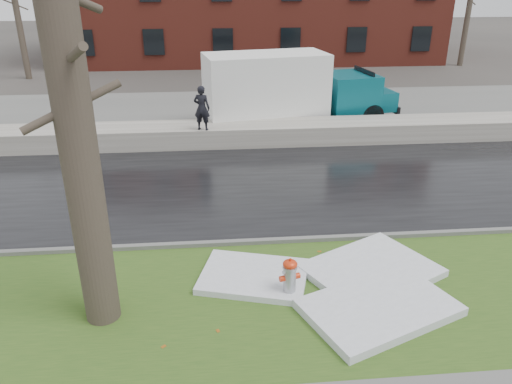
{
  "coord_description": "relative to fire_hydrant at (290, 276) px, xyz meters",
  "views": [
    {
      "loc": [
        -1.08,
        -9.38,
        6.07
      ],
      "look_at": [
        -0.06,
        1.87,
        1.0
      ],
      "focal_mm": 35.0,
      "sensor_mm": 36.0,
      "label": 1
    }
  ],
  "objects": [
    {
      "name": "ground",
      "position": [
        -0.34,
        1.17,
        -0.51
      ],
      "size": [
        120.0,
        120.0,
        0.0
      ],
      "primitive_type": "plane",
      "color": "#47423D",
      "rests_on": "ground"
    },
    {
      "name": "snow_patch_near",
      "position": [
        1.89,
        0.66,
        -0.39
      ],
      "size": [
        3.23,
        2.99,
        0.16
      ],
      "primitive_type": "cube",
      "rotation": [
        0.0,
        0.0,
        0.49
      ],
      "color": "silver",
      "rests_on": "verge"
    },
    {
      "name": "box_truck",
      "position": [
        1.73,
        11.75,
        1.11
      ],
      "size": [
        9.29,
        3.44,
        3.06
      ],
      "rotation": [
        0.0,
        0.0,
        0.18
      ],
      "color": "black",
      "rests_on": "ground"
    },
    {
      "name": "verge",
      "position": [
        -0.34,
        -0.08,
        -0.49
      ],
      "size": [
        60.0,
        4.5,
        0.04
      ],
      "primitive_type": "cube",
      "color": "#2C4D19",
      "rests_on": "ground"
    },
    {
      "name": "bg_tree_center",
      "position": [
        -6.34,
        27.17,
        2.82
      ],
      "size": [
        1.4,
        1.62,
        6.5
      ],
      "color": "brown",
      "rests_on": "ground"
    },
    {
      "name": "curb",
      "position": [
        -0.34,
        2.17,
        -0.44
      ],
      "size": [
        60.0,
        0.15,
        0.14
      ],
      "primitive_type": "cube",
      "color": "slate",
      "rests_on": "ground"
    },
    {
      "name": "snowbank",
      "position": [
        -0.34,
        9.87,
        -0.13
      ],
      "size": [
        60.0,
        1.6,
        0.75
      ],
      "primitive_type": "cube",
      "color": "#B5AFA5",
      "rests_on": "ground"
    },
    {
      "name": "parking_lot",
      "position": [
        -0.34,
        14.17,
        -0.49
      ],
      "size": [
        60.0,
        9.0,
        0.03
      ],
      "primitive_type": "cube",
      "color": "slate",
      "rests_on": "ground"
    },
    {
      "name": "fire_hydrant",
      "position": [
        0.0,
        0.0,
        0.0
      ],
      "size": [
        0.44,
        0.4,
        0.88
      ],
      "rotation": [
        0.0,
        0.0,
        0.25
      ],
      "color": "#A2A4AA",
      "rests_on": "verge"
    },
    {
      "name": "snow_patch_far",
      "position": [
        -0.65,
        0.67,
        -0.4
      ],
      "size": [
        2.55,
        2.14,
        0.14
      ],
      "primitive_type": "cube",
      "rotation": [
        0.0,
        0.0,
        -0.28
      ],
      "color": "silver",
      "rests_on": "verge"
    },
    {
      "name": "bg_tree_left",
      "position": [
        -12.34,
        23.17,
        2.82
      ],
      "size": [
        1.4,
        1.62,
        6.5
      ],
      "color": "brown",
      "rests_on": "ground"
    },
    {
      "name": "tree",
      "position": [
        -3.6,
        -0.29,
        3.5
      ],
      "size": [
        1.52,
        1.74,
        7.88
      ],
      "rotation": [
        0.0,
        0.0,
        0.11
      ],
      "color": "brown",
      "rests_on": "verge"
    },
    {
      "name": "worker",
      "position": [
        -1.76,
        9.27,
        1.04
      ],
      "size": [
        0.67,
        0.54,
        1.6
      ],
      "primitive_type": "imported",
      "rotation": [
        0.0,
        0.0,
        2.85
      ],
      "color": "black",
      "rests_on": "snowbank"
    },
    {
      "name": "snow_patch_side",
      "position": [
        1.65,
        -0.64,
        -0.38
      ],
      "size": [
        3.28,
        2.75,
        0.18
      ],
      "primitive_type": "cube",
      "rotation": [
        0.0,
        0.0,
        0.4
      ],
      "color": "silver",
      "rests_on": "verge"
    },
    {
      "name": "bg_tree_right",
      "position": [
        15.66,
        25.17,
        2.82
      ],
      "size": [
        1.4,
        1.62,
        6.5
      ],
      "color": "brown",
      "rests_on": "ground"
    },
    {
      "name": "road",
      "position": [
        -0.34,
        5.67,
        -0.49
      ],
      "size": [
        60.0,
        7.0,
        0.03
      ],
      "primitive_type": "cube",
      "color": "black",
      "rests_on": "ground"
    }
  ]
}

